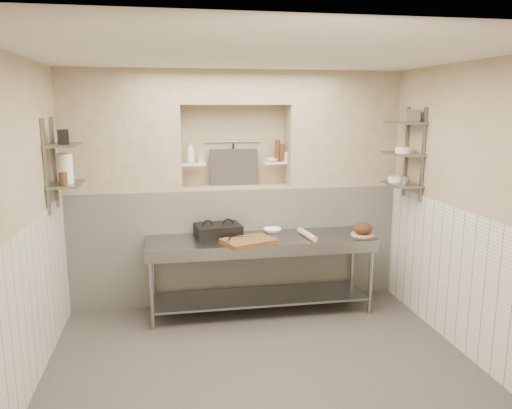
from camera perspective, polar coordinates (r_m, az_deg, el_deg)
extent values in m
cube|color=#494441|center=(4.97, 0.61, -18.18)|extent=(4.00, 3.90, 0.10)
cube|color=silver|center=(4.35, 0.70, 17.32)|extent=(4.00, 3.90, 0.10)
cube|color=tan|center=(4.54, -25.72, -2.48)|extent=(0.10, 3.90, 2.80)
cube|color=tan|center=(5.22, 23.37, -0.63)|extent=(0.10, 3.90, 2.80)
cube|color=tan|center=(6.38, -2.69, 2.30)|extent=(4.00, 0.10, 2.80)
cube|color=tan|center=(2.59, 9.08, -11.34)|extent=(4.00, 0.10, 2.80)
cube|color=white|center=(6.29, -2.34, -4.37)|extent=(4.00, 0.40, 1.40)
cube|color=tan|center=(6.13, -2.39, 2.03)|extent=(1.30, 0.40, 0.02)
cube|color=tan|center=(6.03, -15.15, 8.10)|extent=(1.35, 0.40, 1.40)
cube|color=tan|center=(6.38, 9.58, 8.47)|extent=(1.35, 0.40, 1.40)
cube|color=tan|center=(6.06, -2.48, 13.21)|extent=(1.30, 0.40, 0.40)
cube|color=white|center=(4.72, -24.28, -10.75)|extent=(0.02, 3.90, 1.40)
cube|color=white|center=(5.36, 22.25, -8.00)|extent=(0.02, 3.90, 1.40)
cube|color=white|center=(6.05, -7.12, 4.60)|extent=(0.28, 0.16, 0.02)
cube|color=white|center=(6.18, 2.20, 4.82)|extent=(0.28, 0.16, 0.02)
cylinder|color=gray|center=(6.24, -2.64, 7.18)|extent=(0.70, 0.02, 0.02)
cylinder|color=black|center=(6.23, -2.60, 5.61)|extent=(0.02, 0.02, 0.30)
cube|color=#383330|center=(6.20, -2.53, 4.28)|extent=(0.60, 0.08, 0.45)
cube|color=slate|center=(5.66, -22.01, 4.44)|extent=(0.03, 0.03, 0.95)
cube|color=slate|center=(5.27, -22.88, 3.93)|extent=(0.03, 0.03, 0.95)
cube|color=slate|center=(5.46, -20.89, 2.18)|extent=(0.30, 0.50, 0.02)
cube|color=slate|center=(5.42, -21.18, 6.36)|extent=(0.30, 0.50, 0.03)
cube|color=slate|center=(6.19, 16.77, 5.76)|extent=(0.03, 0.03, 1.05)
cube|color=slate|center=(5.84, 18.53, 5.35)|extent=(0.03, 0.03, 1.05)
cube|color=slate|center=(5.99, 16.28, 2.24)|extent=(0.30, 0.50, 0.02)
cube|color=slate|center=(5.95, 16.47, 5.57)|extent=(0.30, 0.50, 0.02)
cube|color=slate|center=(5.93, 16.65, 8.94)|extent=(0.30, 0.50, 0.03)
cube|color=gray|center=(5.75, 0.54, -3.99)|extent=(2.60, 0.70, 0.04)
cube|color=gray|center=(5.97, 0.53, -10.49)|extent=(2.45, 0.60, 0.03)
cube|color=gray|center=(5.45, 1.18, -5.49)|extent=(2.60, 0.02, 0.12)
cylinder|color=gray|center=(5.52, -11.83, -9.79)|extent=(0.04, 0.04, 0.86)
cylinder|color=gray|center=(6.07, -11.68, -7.84)|extent=(0.04, 0.04, 0.86)
cylinder|color=gray|center=(5.97, 12.98, -8.24)|extent=(0.04, 0.04, 0.86)
cylinder|color=gray|center=(6.47, 10.98, -6.60)|extent=(0.04, 0.04, 0.86)
cube|color=black|center=(5.80, -4.36, -3.20)|extent=(0.56, 0.44, 0.09)
cube|color=black|center=(5.79, -4.37, -2.53)|extent=(0.56, 0.44, 0.05)
cube|color=brown|center=(5.50, -0.85, -4.22)|extent=(0.65, 0.55, 0.05)
cube|color=gray|center=(5.59, -2.26, -3.72)|extent=(0.29, 0.05, 0.01)
cylinder|color=gray|center=(5.49, -3.02, -3.90)|extent=(0.11, 0.28, 0.03)
imported|color=white|center=(5.96, 1.88, -2.98)|extent=(0.24, 0.24, 0.05)
cylinder|color=#DAB982|center=(5.77, 5.86, -3.43)|extent=(0.12, 0.45, 0.07)
cylinder|color=#DAB982|center=(5.98, 12.08, -3.36)|extent=(0.27, 0.27, 0.02)
ellipsoid|color=#4C2D19|center=(5.96, 12.11, -2.67)|extent=(0.22, 0.22, 0.13)
imported|color=white|center=(5.99, -7.48, 5.87)|extent=(0.11, 0.12, 0.26)
cube|color=tan|center=(6.05, -6.30, 5.29)|extent=(0.08, 0.08, 0.12)
imported|color=white|center=(6.13, 1.85, 5.09)|extent=(0.17, 0.17, 0.04)
cylinder|color=#4E2B1A|center=(6.17, 3.01, 5.93)|extent=(0.06, 0.06, 0.22)
cylinder|color=#4E2B1A|center=(6.18, 2.47, 6.18)|extent=(0.07, 0.07, 0.27)
cylinder|color=white|center=(6.21, 3.38, 5.49)|extent=(0.07, 0.07, 0.12)
cylinder|color=white|center=(5.46, -20.96, 3.90)|extent=(0.15, 0.15, 0.30)
cylinder|color=#4E2B1A|center=(5.33, -21.17, 2.79)|extent=(0.08, 0.08, 0.13)
cube|color=black|center=(5.44, -21.19, 7.26)|extent=(0.13, 0.13, 0.14)
cylinder|color=white|center=(6.10, 15.77, 2.82)|extent=(0.20, 0.20, 0.06)
cylinder|color=gray|center=(5.92, 16.62, 2.69)|extent=(0.09, 0.09, 0.09)
cylinder|color=white|center=(5.94, 16.50, 6.01)|extent=(0.18, 0.18, 0.07)
cube|color=gray|center=(5.86, 17.01, 9.68)|extent=(0.19, 0.22, 0.13)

